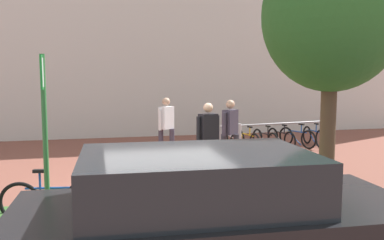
# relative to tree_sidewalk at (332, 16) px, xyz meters

# --- Properties ---
(ground_plane) EXTENTS (60.00, 60.00, 0.00)m
(ground_plane) POSITION_rel_tree_sidewalk_xyz_m (-2.70, 1.72, -3.37)
(ground_plane) COLOR brown
(building_facade) EXTENTS (28.00, 1.20, 10.00)m
(building_facade) POSITION_rel_tree_sidewalk_xyz_m (-2.70, 9.49, 1.63)
(building_facade) COLOR silver
(building_facade) RESTS_ON ground
(planter_strip) EXTENTS (7.00, 1.10, 0.16)m
(planter_strip) POSITION_rel_tree_sidewalk_xyz_m (-2.44, 0.01, -3.29)
(planter_strip) COLOR #336028
(planter_strip) RESTS_ON ground
(tree_sidewalk) EXTENTS (2.47, 2.47, 4.76)m
(tree_sidewalk) POSITION_rel_tree_sidewalk_xyz_m (0.00, 0.00, 0.00)
(tree_sidewalk) COLOR brown
(tree_sidewalk) RESTS_ON ground
(parking_sign_post) EXTENTS (0.08, 0.36, 2.67)m
(parking_sign_post) POSITION_rel_tree_sidewalk_xyz_m (-4.87, 0.01, -1.64)
(parking_sign_post) COLOR #2D7238
(parking_sign_post) RESTS_ON ground
(bike_at_sign) EXTENTS (1.67, 0.43, 0.86)m
(bike_at_sign) POSITION_rel_tree_sidewalk_xyz_m (-4.81, 0.10, -3.03)
(bike_at_sign) COLOR black
(bike_at_sign) RESTS_ON ground
(bike_rack_cluster) EXTENTS (3.72, 1.94, 0.83)m
(bike_rack_cluster) POSITION_rel_tree_sidewalk_xyz_m (1.37, 5.35, -3.03)
(bike_rack_cluster) COLOR #99999E
(bike_rack_cluster) RESTS_ON ground
(bollard_steel) EXTENTS (0.16, 0.16, 0.90)m
(bollard_steel) POSITION_rel_tree_sidewalk_xyz_m (0.03, 4.84, -2.92)
(bollard_steel) COLOR #ADADB2
(bollard_steel) RESTS_ON ground
(person_suited_dark) EXTENTS (0.58, 0.39, 1.72)m
(person_suited_dark) POSITION_rel_tree_sidewalk_xyz_m (-1.63, 2.28, -2.39)
(person_suited_dark) COLOR #2D2D38
(person_suited_dark) RESTS_ON ground
(person_shirt_blue) EXTENTS (0.50, 0.44, 1.72)m
(person_shirt_blue) POSITION_rel_tree_sidewalk_xyz_m (-2.20, 4.59, -2.39)
(person_shirt_blue) COLOR #383342
(person_shirt_blue) RESTS_ON ground
(person_suited_navy) EXTENTS (0.50, 0.44, 1.72)m
(person_suited_navy) POSITION_rel_tree_sidewalk_xyz_m (-0.79, 3.19, -2.39)
(person_suited_navy) COLOR #2D2D38
(person_suited_navy) RESTS_ON ground
(car_black_suv) EXTENTS (4.36, 2.15, 1.54)m
(car_black_suv) POSITION_rel_tree_sidewalk_xyz_m (-2.92, -2.53, -2.62)
(car_black_suv) COLOR black
(car_black_suv) RESTS_ON ground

